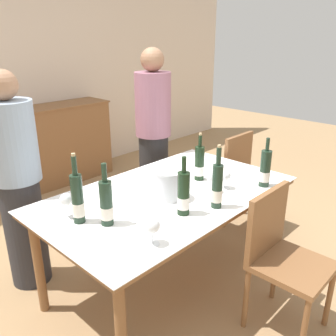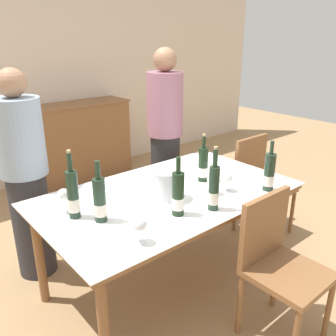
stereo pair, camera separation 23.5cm
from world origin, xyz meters
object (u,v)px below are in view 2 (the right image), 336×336
Objects in this scene: wine_bottle_4 at (178,195)px; wine_bottle_5 at (73,195)px; sideboard_cabinet at (80,141)px; wine_bottle_3 at (214,188)px; wine_glass_0 at (227,179)px; wine_glass_3 at (64,196)px; person_guest_left at (165,138)px; wine_bottle_0 at (203,165)px; wine_glass_2 at (139,225)px; ice_bucket at (167,184)px; wine_bottle_2 at (100,201)px; chair_right_end at (259,179)px; person_host at (26,179)px; dining_table at (168,202)px; wine_bottle_1 at (269,173)px; chair_near_front at (277,258)px; wine_glass_1 at (213,180)px.

wine_bottle_4 is 0.87× the size of wine_bottle_5.
wine_bottle_3 is at bearing -100.12° from sideboard_cabinet.
wine_glass_3 reaches higher than wine_glass_0.
wine_glass_0 is 0.08× the size of person_guest_left.
wine_bottle_5 is at bearing -80.10° from wine_glass_3.
wine_bottle_0 is 2.40× the size of wine_glass_2.
ice_bucket is 0.53× the size of wine_bottle_2.
wine_glass_3 is 1.86m from chair_right_end.
chair_right_end is 0.57× the size of person_host.
wine_glass_2 is at bearing -170.31° from wine_glass_0.
dining_table is at bearing -102.88° from sideboard_cabinet.
wine_bottle_1 is 1.72m from person_host.
person_host is at bearing -178.77° from person_guest_left.
wine_glass_2 is 0.17× the size of chair_right_end.
chair_near_front is (0.16, -0.38, -0.36)m from wine_bottle_3.
dining_table is 9.06× the size of ice_bucket.
wine_glass_3 is (-0.60, 0.25, 0.00)m from ice_bucket.
ice_bucket is 0.54× the size of wine_bottle_0.
wine_bottle_1 is 2.59× the size of wine_glass_0.
sideboard_cabinet is at bearing 105.22° from chair_right_end.
wine_bottle_3 is 0.24× the size of person_guest_left.
wine_glass_1 is (0.16, 0.15, -0.03)m from wine_bottle_3.
wine_glass_1 is (-0.11, 0.03, 0.02)m from wine_glass_0.
chair_near_front is (0.21, -0.75, -0.16)m from dining_table.
wine_bottle_3 reaches higher than wine_bottle_2.
wine_glass_3 is (-0.50, 0.46, -0.02)m from wine_bottle_4.
wine_bottle_5 is at bearing -86.78° from person_host.
wine_bottle_3 is 0.31m from wine_glass_0.
wine_bottle_4 is 2.37× the size of wine_glass_3.
ice_bucket is 1.41× the size of wine_glass_0.
wine_glass_3 is (-0.66, 0.19, 0.17)m from dining_table.
chair_right_end is at bearing 4.26° from wine_bottle_2.
chair_near_front is at bearing -27.01° from wine_glass_2.
ice_bucket is 1.30× the size of wine_glass_2.
sideboard_cabinet is 2.03m from person_host.
wine_bottle_0 is 0.47m from wine_bottle_1.
wine_bottle_2 is 0.41× the size of chair_near_front.
chair_right_end reaches higher than wine_glass_0.
wine_glass_3 is at bearing 163.88° from dining_table.
wine_bottle_1 reaches higher than wine_glass_0.
wine_glass_1 reaches higher than wine_glass_2.
person_guest_left is at bearing 51.14° from dining_table.
wine_bottle_1 is at bearing -18.37° from wine_bottle_2.
wine_bottle_5 is 1.25m from chair_near_front.
dining_table is at bearing -49.11° from person_host.
wine_bottle_3 is 0.90m from wine_glass_3.
wine_bottle_0 reaches higher than sideboard_cabinet.
person_guest_left reaches higher than wine_glass_0.
sideboard_cabinet is at bearing 94.04° from person_guest_left.
sideboard_cabinet is at bearing 90.28° from wine_bottle_1.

